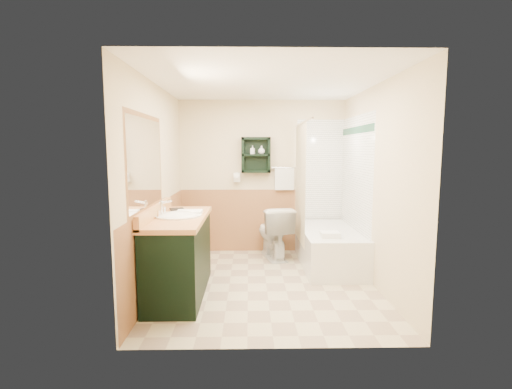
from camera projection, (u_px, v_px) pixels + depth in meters
The scene contains 25 objects.
floor at pixel (266, 283), 4.55m from camera, with size 3.00×3.00×0.00m, color beige.
back_wall at pixel (262, 177), 5.92m from camera, with size 2.60×0.04×2.40m, color beige.
left_wall at pixel (155, 187), 4.38m from camera, with size 0.04×3.00×2.40m, color beige.
right_wall at pixel (377, 186), 4.43m from camera, with size 0.04×3.00×2.40m, color beige.
ceiling at pixel (267, 81), 4.26m from camera, with size 2.60×3.00×0.04m, color white.
wainscot_left at pixel (160, 244), 4.47m from camera, with size 2.98×2.98×1.00m, color #BB7A4B, non-canonical shape.
wainscot_back at pixel (262, 220), 5.97m from camera, with size 2.58×2.58×1.00m, color #BB7A4B, non-canonical shape.
mirror_frame at pixel (146, 163), 3.80m from camera, with size 1.30×1.30×1.00m, color brown, non-canonical shape.
mirror_glass at pixel (146, 163), 3.80m from camera, with size 1.20×1.20×0.90m, color white, non-canonical shape.
tile_right at pixel (355, 191), 5.19m from camera, with size 1.50×1.50×2.10m, color white, non-canonical shape.
tile_back at pixel (326, 186), 5.91m from camera, with size 0.95×0.95×2.10m, color white, non-canonical shape.
tile_accent at pixel (356, 130), 5.09m from camera, with size 1.50×1.50×0.10m, color #12412A, non-canonical shape.
wall_shelf at pixel (256, 155), 5.76m from camera, with size 0.45×0.15×0.55m, color black.
hair_dryer at pixel (237, 177), 5.82m from camera, with size 0.10×0.24×0.18m, color white, non-canonical shape.
towel_bar at pixel (284, 168), 5.83m from camera, with size 0.40×0.06×0.40m, color silver, non-canonical shape.
curtain_rod at pixel (303, 123), 5.06m from camera, with size 0.03×0.03×1.60m, color silver.
shower_curtain at pixel (300, 183), 5.34m from camera, with size 1.05×1.05×1.70m, color #C2B292, non-canonical shape.
vanity at pixel (179, 255), 4.17m from camera, with size 0.59×1.42×0.90m, color black.
bathtub at pixel (330, 248), 5.21m from camera, with size 0.78×1.50×0.52m, color white.
toilet at pixel (274, 232), 5.59m from camera, with size 0.44×0.80×0.78m, color white.
counter_towel at pixel (189, 212), 4.25m from camera, with size 0.29×0.23×0.04m, color silver.
vanity_book at pixel (170, 202), 4.45m from camera, with size 0.17×0.02×0.22m, color black.
tub_towel at pixel (330, 235), 4.72m from camera, with size 0.23×0.20×0.07m, color silver.
soap_bottle_a at pixel (253, 152), 5.75m from camera, with size 0.06×0.13×0.06m, color white.
soap_bottle_b at pixel (262, 151), 5.75m from camera, with size 0.10×0.13×0.10m, color white.
Camera 1 is at (-0.21, -4.38, 1.64)m, focal length 26.00 mm.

